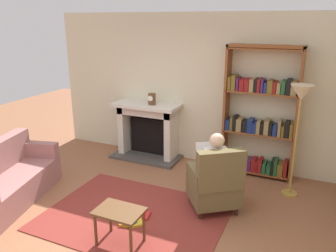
{
  "coord_description": "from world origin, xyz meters",
  "views": [
    {
      "loc": [
        2.07,
        -3.17,
        2.57
      ],
      "look_at": [
        0.1,
        1.2,
        1.05
      ],
      "focal_mm": 35.94,
      "sensor_mm": 36.0,
      "label": 1
    }
  ],
  "objects_px": {
    "mantel_clock": "(152,99)",
    "armchair_reading": "(215,183)",
    "side_table": "(119,216)",
    "fireplace": "(149,128)",
    "seated_reader": "(213,167)",
    "bookshelf": "(259,118)",
    "sofa_floral": "(7,181)",
    "floor_lamp": "(300,103)"
  },
  "relations": [
    {
      "from": "fireplace",
      "to": "bookshelf",
      "type": "relative_size",
      "value": 0.6
    },
    {
      "from": "bookshelf",
      "to": "side_table",
      "type": "relative_size",
      "value": 3.92
    },
    {
      "from": "fireplace",
      "to": "seated_reader",
      "type": "relative_size",
      "value": 1.15
    },
    {
      "from": "fireplace",
      "to": "seated_reader",
      "type": "height_order",
      "value": "seated_reader"
    },
    {
      "from": "armchair_reading",
      "to": "sofa_floral",
      "type": "bearing_deg",
      "value": -17.22
    },
    {
      "from": "mantel_clock",
      "to": "armchair_reading",
      "type": "distance_m",
      "value": 2.22
    },
    {
      "from": "seated_reader",
      "to": "side_table",
      "type": "distance_m",
      "value": 1.49
    },
    {
      "from": "bookshelf",
      "to": "seated_reader",
      "type": "height_order",
      "value": "bookshelf"
    },
    {
      "from": "side_table",
      "to": "fireplace",
      "type": "bearing_deg",
      "value": 110.2
    },
    {
      "from": "mantel_clock",
      "to": "bookshelf",
      "type": "bearing_deg",
      "value": 4.02
    },
    {
      "from": "bookshelf",
      "to": "sofa_floral",
      "type": "xyz_separation_m",
      "value": [
        -3.16,
        -2.42,
        -0.7
      ]
    },
    {
      "from": "seated_reader",
      "to": "sofa_floral",
      "type": "xyz_separation_m",
      "value": [
        -2.79,
        -1.08,
        -0.3
      ]
    },
    {
      "from": "armchair_reading",
      "to": "seated_reader",
      "type": "relative_size",
      "value": 0.85
    },
    {
      "from": "seated_reader",
      "to": "floor_lamp",
      "type": "xyz_separation_m",
      "value": [
        0.99,
        0.83,
        0.82
      ]
    },
    {
      "from": "mantel_clock",
      "to": "seated_reader",
      "type": "bearing_deg",
      "value": -37.79
    },
    {
      "from": "sofa_floral",
      "to": "fireplace",
      "type": "bearing_deg",
      "value": -39.17
    },
    {
      "from": "mantel_clock",
      "to": "sofa_floral",
      "type": "xyz_separation_m",
      "value": [
        -1.23,
        -2.29,
        -0.86
      ]
    },
    {
      "from": "fireplace",
      "to": "bookshelf",
      "type": "xyz_separation_m",
      "value": [
        2.06,
        0.04,
        0.45
      ]
    },
    {
      "from": "sofa_floral",
      "to": "floor_lamp",
      "type": "distance_m",
      "value": 4.38
    },
    {
      "from": "mantel_clock",
      "to": "armchair_reading",
      "type": "height_order",
      "value": "mantel_clock"
    },
    {
      "from": "side_table",
      "to": "floor_lamp",
      "type": "height_order",
      "value": "floor_lamp"
    },
    {
      "from": "bookshelf",
      "to": "sofa_floral",
      "type": "relative_size",
      "value": 1.2
    },
    {
      "from": "mantel_clock",
      "to": "side_table",
      "type": "xyz_separation_m",
      "value": [
        0.82,
        -2.47,
        -0.8
      ]
    },
    {
      "from": "armchair_reading",
      "to": "sofa_floral",
      "type": "xyz_separation_m",
      "value": [
        -2.86,
        -0.98,
        -0.1
      ]
    },
    {
      "from": "fireplace",
      "to": "sofa_floral",
      "type": "relative_size",
      "value": 0.72
    },
    {
      "from": "bookshelf",
      "to": "fireplace",
      "type": "bearing_deg",
      "value": -178.97
    },
    {
      "from": "armchair_reading",
      "to": "sofa_floral",
      "type": "height_order",
      "value": "armchair_reading"
    },
    {
      "from": "side_table",
      "to": "seated_reader",
      "type": "bearing_deg",
      "value": 59.6
    },
    {
      "from": "sofa_floral",
      "to": "floor_lamp",
      "type": "height_order",
      "value": "floor_lamp"
    },
    {
      "from": "fireplace",
      "to": "side_table",
      "type": "bearing_deg",
      "value": -69.8
    },
    {
      "from": "seated_reader",
      "to": "sofa_floral",
      "type": "relative_size",
      "value": 0.62
    },
    {
      "from": "bookshelf",
      "to": "floor_lamp",
      "type": "distance_m",
      "value": 0.91
    },
    {
      "from": "bookshelf",
      "to": "sofa_floral",
      "type": "bearing_deg",
      "value": -142.52
    },
    {
      "from": "mantel_clock",
      "to": "side_table",
      "type": "distance_m",
      "value": 2.72
    },
    {
      "from": "sofa_floral",
      "to": "floor_lamp",
      "type": "bearing_deg",
      "value": -77.67
    },
    {
      "from": "sofa_floral",
      "to": "mantel_clock",
      "type": "bearing_deg",
      "value": -42.73
    },
    {
      "from": "fireplace",
      "to": "mantel_clock",
      "type": "relative_size",
      "value": 6.3
    },
    {
      "from": "sofa_floral",
      "to": "seated_reader",
      "type": "bearing_deg",
      "value": -83.27
    },
    {
      "from": "bookshelf",
      "to": "side_table",
      "type": "distance_m",
      "value": 2.91
    },
    {
      "from": "fireplace",
      "to": "armchair_reading",
      "type": "distance_m",
      "value": 2.25
    },
    {
      "from": "fireplace",
      "to": "floor_lamp",
      "type": "height_order",
      "value": "floor_lamp"
    },
    {
      "from": "side_table",
      "to": "armchair_reading",
      "type": "bearing_deg",
      "value": 55.27
    }
  ]
}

